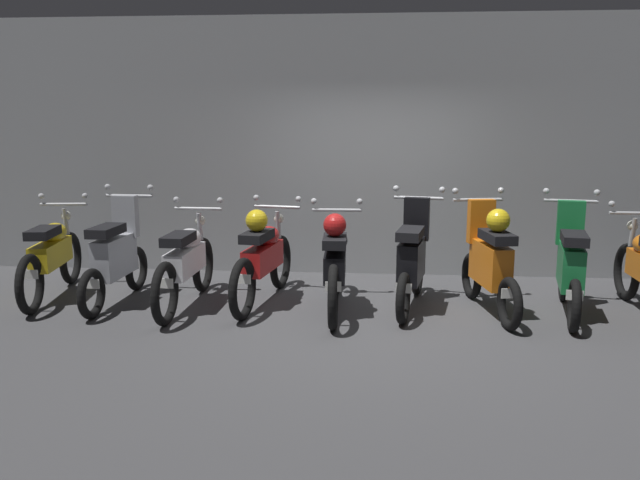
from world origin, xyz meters
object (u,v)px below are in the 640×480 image
(motorbike_slot_2, at_px, (186,262))
(motorbike_slot_6, at_px, (490,260))
(motorbike_slot_7, at_px, (570,266))
(motorbike_slot_1, at_px, (116,256))
(motorbike_slot_3, at_px, (263,257))
(motorbike_slot_4, at_px, (335,262))
(motorbike_slot_0, at_px, (52,255))
(motorbike_slot_5, at_px, (412,260))

(motorbike_slot_2, xyz_separation_m, motorbike_slot_6, (3.27, 0.05, 0.08))
(motorbike_slot_2, xyz_separation_m, motorbike_slot_7, (4.10, 0.04, 0.04))
(motorbike_slot_1, height_order, motorbike_slot_3, motorbike_slot_1)
(motorbike_slot_4, relative_size, motorbike_slot_7, 1.17)
(motorbike_slot_0, distance_m, motorbike_slot_5, 4.11)
(motorbike_slot_5, distance_m, motorbike_slot_6, 0.82)
(motorbike_slot_3, bearing_deg, motorbike_slot_7, -2.96)
(motorbike_slot_2, distance_m, motorbike_slot_4, 1.64)
(motorbike_slot_0, bearing_deg, motorbike_slot_4, -4.11)
(motorbike_slot_5, distance_m, motorbike_slot_7, 1.64)
(motorbike_slot_1, bearing_deg, motorbike_slot_4, -1.93)
(motorbike_slot_0, xyz_separation_m, motorbike_slot_1, (0.83, -0.15, 0.04))
(motorbike_slot_1, relative_size, motorbike_slot_2, 0.86)
(motorbike_slot_7, bearing_deg, motorbike_slot_4, -178.96)
(motorbike_slot_0, height_order, motorbike_slot_6, motorbike_slot_6)
(motorbike_slot_1, xyz_separation_m, motorbike_slot_2, (0.82, -0.08, -0.04))
(motorbike_slot_0, xyz_separation_m, motorbike_slot_4, (3.28, -0.24, 0.04))
(motorbike_slot_3, bearing_deg, motorbike_slot_2, -165.39)
(motorbike_slot_0, xyz_separation_m, motorbike_slot_2, (1.64, -0.23, 0.00))
(motorbike_slot_5, height_order, motorbike_slot_7, same)
(motorbike_slot_0, relative_size, motorbike_slot_2, 1.00)
(motorbike_slot_3, bearing_deg, motorbike_slot_1, -175.41)
(motorbike_slot_0, xyz_separation_m, motorbike_slot_7, (5.75, -0.19, 0.04))
(motorbike_slot_0, relative_size, motorbike_slot_1, 1.16)
(motorbike_slot_0, bearing_deg, motorbike_slot_3, -0.49)
(motorbike_slot_4, bearing_deg, motorbike_slot_6, 1.82)
(motorbike_slot_3, height_order, motorbike_slot_4, same)
(motorbike_slot_3, relative_size, motorbike_slot_6, 1.16)
(motorbike_slot_0, bearing_deg, motorbike_slot_1, -10.50)
(motorbike_slot_7, bearing_deg, motorbike_slot_3, 177.04)
(motorbike_slot_0, height_order, motorbike_slot_7, motorbike_slot_7)
(motorbike_slot_0, distance_m, motorbike_slot_6, 4.92)
(motorbike_slot_1, bearing_deg, motorbike_slot_5, 1.61)
(motorbike_slot_6, bearing_deg, motorbike_slot_7, -0.49)
(motorbike_slot_0, height_order, motorbike_slot_2, same)
(motorbike_slot_3, height_order, motorbike_slot_6, motorbike_slot_6)
(motorbike_slot_1, xyz_separation_m, motorbike_slot_7, (4.92, -0.04, 0.00))
(motorbike_slot_5, xyz_separation_m, motorbike_slot_6, (0.81, -0.12, 0.04))
(motorbike_slot_3, xyz_separation_m, motorbike_slot_6, (2.45, -0.16, 0.04))
(motorbike_slot_5, bearing_deg, motorbike_slot_0, 179.16)
(motorbike_slot_2, xyz_separation_m, motorbike_slot_5, (2.47, 0.17, 0.04))
(motorbike_slot_2, xyz_separation_m, motorbike_slot_3, (0.82, 0.21, 0.04))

